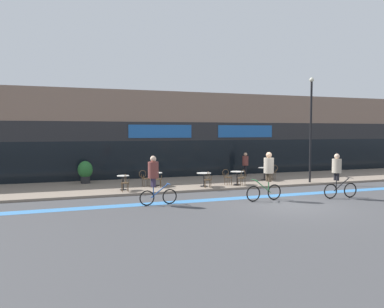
% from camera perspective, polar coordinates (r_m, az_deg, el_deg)
% --- Properties ---
extents(ground_plane, '(120.00, 120.00, 0.00)m').
position_cam_1_polar(ground_plane, '(16.52, 14.77, -7.53)').
color(ground_plane, '#424244').
extents(sidewalk_slab, '(40.00, 5.50, 0.12)m').
position_cam_1_polar(sidewalk_slab, '(22.79, 4.46, -4.25)').
color(sidewalk_slab, gray).
rests_on(sidewalk_slab, ground).
extents(storefront_facade, '(40.00, 4.06, 5.72)m').
position_cam_1_polar(storefront_facade, '(26.96, 0.42, 2.89)').
color(storefront_facade, '#7F6656').
rests_on(storefront_facade, ground).
extents(bike_lane_stripe, '(36.00, 0.70, 0.01)m').
position_cam_1_polar(bike_lane_stripe, '(18.36, 10.87, -6.36)').
color(bike_lane_stripe, '#3D7AB7').
rests_on(bike_lane_stripe, ground).
extents(bistro_table_0, '(0.63, 0.63, 0.75)m').
position_cam_1_polar(bistro_table_0, '(19.48, -10.46, -3.89)').
color(bistro_table_0, black).
rests_on(bistro_table_0, sidewalk_slab).
extents(bistro_table_1, '(0.75, 0.75, 0.74)m').
position_cam_1_polar(bistro_table_1, '(20.65, -5.59, -3.41)').
color(bistro_table_1, black).
rests_on(bistro_table_1, sidewalk_slab).
extents(bistro_table_2, '(0.79, 0.79, 0.74)m').
position_cam_1_polar(bistro_table_2, '(20.38, 1.83, -3.47)').
color(bistro_table_2, black).
rests_on(bistro_table_2, sidewalk_slab).
extents(bistro_table_3, '(0.74, 0.74, 0.74)m').
position_cam_1_polar(bistro_table_3, '(21.26, 6.88, -3.21)').
color(bistro_table_3, black).
rests_on(bistro_table_3, sidewalk_slab).
extents(bistro_table_4, '(0.76, 0.76, 0.78)m').
position_cam_1_polar(bistro_table_4, '(23.52, 10.98, -2.54)').
color(bistro_table_4, black).
rests_on(bistro_table_4, sidewalk_slab).
extents(cafe_chair_0_near, '(0.41, 0.58, 0.90)m').
position_cam_1_polar(cafe_chair_0_near, '(18.87, -10.16, -4.14)').
color(cafe_chair_0_near, '#4C3823').
rests_on(cafe_chair_0_near, sidewalk_slab).
extents(cafe_chair_1_near, '(0.45, 0.60, 0.90)m').
position_cam_1_polar(cafe_chair_1_near, '(20.04, -5.19, -3.66)').
color(cafe_chair_1_near, '#4C3823').
rests_on(cafe_chair_1_near, sidewalk_slab).
extents(cafe_chair_1_side, '(0.60, 0.45, 0.90)m').
position_cam_1_polar(cafe_chair_1_side, '(20.50, -7.29, -3.51)').
color(cafe_chair_1_side, '#4C3823').
rests_on(cafe_chair_1_side, sidewalk_slab).
extents(cafe_chair_2_near, '(0.45, 0.60, 0.90)m').
position_cam_1_polar(cafe_chair_2_near, '(19.81, 2.46, -3.73)').
color(cafe_chair_2_near, '#4C3823').
rests_on(cafe_chair_2_near, sidewalk_slab).
extents(cafe_chair_3_near, '(0.44, 0.59, 0.90)m').
position_cam_1_polar(cafe_chair_3_near, '(20.71, 7.67, -3.44)').
color(cafe_chair_3_near, '#4C3823').
rests_on(cafe_chair_3_near, sidewalk_slab).
extents(cafe_chair_3_side, '(0.59, 0.43, 0.90)m').
position_cam_1_polar(cafe_chair_3_side, '(20.99, 5.35, -3.33)').
color(cafe_chair_3_side, '#4C3823').
rests_on(cafe_chair_3_side, sidewalk_slab).
extents(cafe_chair_4_near, '(0.44, 0.59, 0.90)m').
position_cam_1_polar(cafe_chair_4_near, '(22.99, 11.75, -2.80)').
color(cafe_chair_4_near, '#4C3823').
rests_on(cafe_chair_4_near, sidewalk_slab).
extents(cafe_chair_4_side, '(0.60, 0.45, 0.90)m').
position_cam_1_polar(cafe_chair_4_side, '(23.84, 12.29, -2.58)').
color(cafe_chair_4_side, '#4C3823').
rests_on(cafe_chair_4_side, sidewalk_slab).
extents(planter_pot, '(0.84, 0.84, 1.30)m').
position_cam_1_polar(planter_pot, '(22.42, -15.96, -2.52)').
color(planter_pot, '#232326').
rests_on(planter_pot, sidewalk_slab).
extents(lamp_post, '(0.26, 0.26, 6.12)m').
position_cam_1_polar(lamp_post, '(22.99, 17.66, 4.50)').
color(lamp_post, black).
rests_on(lamp_post, sidewalk_slab).
extents(cyclist_0, '(1.78, 0.51, 2.09)m').
position_cam_1_polar(cyclist_0, '(18.68, 21.33, -2.71)').
color(cyclist_0, black).
rests_on(cyclist_0, ground).
extents(cyclist_1, '(1.82, 0.53, 2.19)m').
position_cam_1_polar(cyclist_1, '(17.18, 11.43, -2.81)').
color(cyclist_1, black).
rests_on(cyclist_1, ground).
extents(cyclist_2, '(1.66, 0.51, 2.10)m').
position_cam_1_polar(cyclist_2, '(15.86, -5.75, -3.35)').
color(cyclist_2, black).
rests_on(cyclist_2, ground).
extents(pedestrian_near_end, '(0.47, 0.47, 1.58)m').
position_cam_1_polar(pedestrian_near_end, '(25.31, 8.13, -1.23)').
color(pedestrian_near_end, black).
rests_on(pedestrian_near_end, sidewalk_slab).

